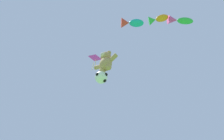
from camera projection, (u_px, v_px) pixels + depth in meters
name	position (u px, v px, depth m)	size (l,w,h in m)	color
teddy_bear_kite	(106.00, 62.00, 14.61)	(2.43, 1.07, 2.47)	tan
soccer_ball_kite	(101.00, 77.00, 13.81)	(1.13, 1.12, 1.04)	white
fish_kite_teal	(131.00, 23.00, 15.06)	(2.01, 1.82, 0.87)	#19ADB2
fish_kite_tangerine	(157.00, 19.00, 14.73)	(1.76, 1.27, 0.76)	orange
fish_kite_emerald	(179.00, 20.00, 14.72)	(2.03, 1.92, 0.73)	green
diamond_kite	(95.00, 58.00, 17.97)	(0.92, 1.22, 2.94)	#E53F9E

